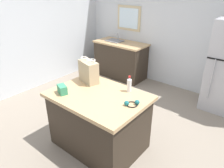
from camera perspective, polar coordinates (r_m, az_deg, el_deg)
name	(u,v)px	position (r m, az deg, el deg)	size (l,w,h in m)	color
ground	(110,131)	(3.66, -0.61, -12.51)	(5.96, 5.96, 0.00)	gray
back_wall	(178,28)	(5.00, 17.24, 14.24)	(4.97, 0.13, 2.73)	silver
left_wall	(18,30)	(4.95, -23.98, 13.08)	(0.10, 4.70, 2.73)	silver
kitchen_island	(99,121)	(3.15, -3.52, -9.79)	(1.33, 0.96, 0.87)	#33281E
sink_counter	(120,59)	(5.52, 2.25, 6.67)	(1.33, 0.64, 1.10)	#33281E
shopping_bag	(89,72)	(3.23, -6.31, 3.31)	(0.37, 0.25, 0.38)	tan
small_box	(62,89)	(3.00, -13.21, -1.42)	(0.16, 0.10, 0.12)	#388E66
bottle	(129,85)	(2.96, 4.69, -0.15)	(0.06, 0.06, 0.24)	white
ear_defenders	(132,103)	(2.68, 5.35, -5.21)	(0.21, 0.21, 0.06)	black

